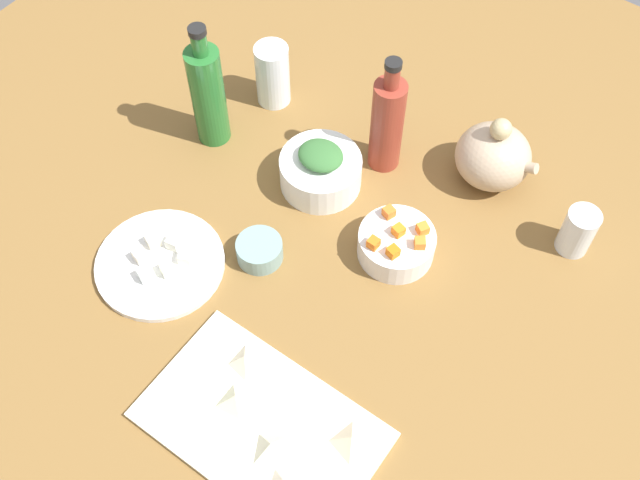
# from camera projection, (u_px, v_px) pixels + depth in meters

# --- Properties ---
(tabletop) EXTENTS (1.90, 1.90, 0.03)m
(tabletop) POSITION_uv_depth(u_px,v_px,m) (320.00, 260.00, 1.35)
(tabletop) COLOR brown
(tabletop) RESTS_ON ground
(cutting_board) EXTENTS (0.36, 0.23, 0.01)m
(cutting_board) POSITION_uv_depth(u_px,v_px,m) (261.00, 425.00, 1.16)
(cutting_board) COLOR white
(cutting_board) RESTS_ON tabletop
(plate_tofu) EXTENTS (0.22, 0.22, 0.01)m
(plate_tofu) POSITION_uv_depth(u_px,v_px,m) (160.00, 264.00, 1.32)
(plate_tofu) COLOR white
(plate_tofu) RESTS_ON tabletop
(bowl_greens) EXTENTS (0.15, 0.15, 0.06)m
(bowl_greens) POSITION_uv_depth(u_px,v_px,m) (321.00, 172.00, 1.40)
(bowl_greens) COLOR white
(bowl_greens) RESTS_ON tabletop
(bowl_carrots) EXTENTS (0.13, 0.13, 0.05)m
(bowl_carrots) POSITION_uv_depth(u_px,v_px,m) (396.00, 244.00, 1.32)
(bowl_carrots) COLOR white
(bowl_carrots) RESTS_ON tabletop
(bowl_small_side) EXTENTS (0.08, 0.08, 0.04)m
(bowl_small_side) POSITION_uv_depth(u_px,v_px,m) (260.00, 250.00, 1.32)
(bowl_small_side) COLOR #7A9D99
(bowl_small_side) RESTS_ON tabletop
(teapot) EXTENTS (0.15, 0.13, 0.15)m
(teapot) POSITION_uv_depth(u_px,v_px,m) (493.00, 156.00, 1.39)
(teapot) COLOR tan
(teapot) RESTS_ON tabletop
(bottle_0) EXTENTS (0.06, 0.06, 0.25)m
(bottle_0) POSITION_uv_depth(u_px,v_px,m) (387.00, 123.00, 1.37)
(bottle_0) COLOR maroon
(bottle_0) RESTS_ON tabletop
(bottle_1) EXTENTS (0.06, 0.06, 0.27)m
(bottle_1) POSITION_uv_depth(u_px,v_px,m) (208.00, 94.00, 1.40)
(bottle_1) COLOR #276C2C
(bottle_1) RESTS_ON tabletop
(drinking_glass_0) EXTENTS (0.06, 0.06, 0.09)m
(drinking_glass_0) POSITION_uv_depth(u_px,v_px,m) (578.00, 231.00, 1.31)
(drinking_glass_0) COLOR white
(drinking_glass_0) RESTS_ON tabletop
(drinking_glass_1) EXTENTS (0.07, 0.07, 0.13)m
(drinking_glass_1) POSITION_uv_depth(u_px,v_px,m) (273.00, 75.00, 1.49)
(drinking_glass_1) COLOR white
(drinking_glass_1) RESTS_ON tabletop
(carrot_cube_0) EXTENTS (0.02, 0.02, 0.02)m
(carrot_cube_0) POSITION_uv_depth(u_px,v_px,m) (389.00, 212.00, 1.32)
(carrot_cube_0) COLOR orange
(carrot_cube_0) RESTS_ON bowl_carrots
(carrot_cube_1) EXTENTS (0.02, 0.02, 0.02)m
(carrot_cube_1) POSITION_uv_depth(u_px,v_px,m) (373.00, 243.00, 1.28)
(carrot_cube_1) COLOR orange
(carrot_cube_1) RESTS_ON bowl_carrots
(carrot_cube_2) EXTENTS (0.02, 0.02, 0.02)m
(carrot_cube_2) POSITION_uv_depth(u_px,v_px,m) (393.00, 252.00, 1.27)
(carrot_cube_2) COLOR orange
(carrot_cube_2) RESTS_ON bowl_carrots
(carrot_cube_3) EXTENTS (0.02, 0.02, 0.02)m
(carrot_cube_3) POSITION_uv_depth(u_px,v_px,m) (423.00, 229.00, 1.30)
(carrot_cube_3) COLOR orange
(carrot_cube_3) RESTS_ON bowl_carrots
(carrot_cube_4) EXTENTS (0.03, 0.03, 0.02)m
(carrot_cube_4) POSITION_uv_depth(u_px,v_px,m) (420.00, 243.00, 1.28)
(carrot_cube_4) COLOR orange
(carrot_cube_4) RESTS_ON bowl_carrots
(carrot_cube_5) EXTENTS (0.02, 0.02, 0.02)m
(carrot_cube_5) POSITION_uv_depth(u_px,v_px,m) (398.00, 230.00, 1.30)
(carrot_cube_5) COLOR orange
(carrot_cube_5) RESTS_ON bowl_carrots
(chopped_greens_mound) EXTENTS (0.09, 0.08, 0.03)m
(chopped_greens_mound) POSITION_uv_depth(u_px,v_px,m) (321.00, 155.00, 1.36)
(chopped_greens_mound) COLOR #376C34
(chopped_greens_mound) RESTS_ON bowl_greens
(tofu_cube_0) EXTENTS (0.03, 0.03, 0.02)m
(tofu_cube_0) POSITION_uv_depth(u_px,v_px,m) (140.00, 255.00, 1.31)
(tofu_cube_0) COLOR #F4E5CB
(tofu_cube_0) RESTS_ON plate_tofu
(tofu_cube_1) EXTENTS (0.03, 0.03, 0.02)m
(tofu_cube_1) POSITION_uv_depth(u_px,v_px,m) (168.00, 269.00, 1.30)
(tofu_cube_1) COLOR #F5F0CB
(tofu_cube_1) RESTS_ON plate_tofu
(tofu_cube_2) EXTENTS (0.03, 0.03, 0.02)m
(tofu_cube_2) POSITION_uv_depth(u_px,v_px,m) (186.00, 257.00, 1.31)
(tofu_cube_2) COLOR silver
(tofu_cube_2) RESTS_ON plate_tofu
(tofu_cube_3) EXTENTS (0.03, 0.03, 0.02)m
(tofu_cube_3) POSITION_uv_depth(u_px,v_px,m) (145.00, 274.00, 1.29)
(tofu_cube_3) COLOR white
(tofu_cube_3) RESTS_ON plate_tofu
(tofu_cube_4) EXTENTS (0.03, 0.03, 0.02)m
(tofu_cube_4) POSITION_uv_depth(u_px,v_px,m) (174.00, 243.00, 1.33)
(tofu_cube_4) COLOR silver
(tofu_cube_4) RESTS_ON plate_tofu
(tofu_cube_5) EXTENTS (0.03, 0.03, 0.02)m
(tofu_cube_5) POSITION_uv_depth(u_px,v_px,m) (153.00, 240.00, 1.33)
(tofu_cube_5) COLOR silver
(tofu_cube_5) RESTS_ON plate_tofu
(dumpling_0) EXTENTS (0.06, 0.07, 0.03)m
(dumpling_0) POSITION_uv_depth(u_px,v_px,m) (236.00, 399.00, 1.17)
(dumpling_0) COLOR beige
(dumpling_0) RESTS_ON cutting_board
(dumpling_1) EXTENTS (0.06, 0.06, 0.03)m
(dumpling_1) POSITION_uv_depth(u_px,v_px,m) (271.00, 447.00, 1.13)
(dumpling_1) COLOR beige
(dumpling_1) RESTS_ON cutting_board
(dumpling_2) EXTENTS (0.06, 0.06, 0.03)m
(dumpling_2) POSITION_uv_depth(u_px,v_px,m) (245.00, 360.00, 1.20)
(dumpling_2) COLOR beige
(dumpling_2) RESTS_ON cutting_board
(dumpling_3) EXTENTS (0.07, 0.07, 0.03)m
(dumpling_3) POSITION_uv_depth(u_px,v_px,m) (351.00, 440.00, 1.13)
(dumpling_3) COLOR beige
(dumpling_3) RESTS_ON cutting_board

